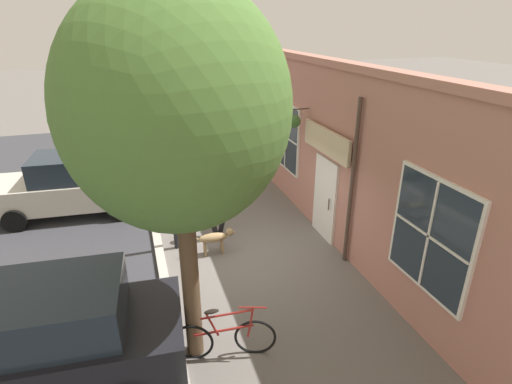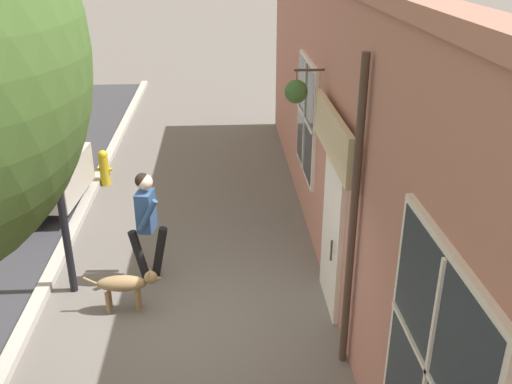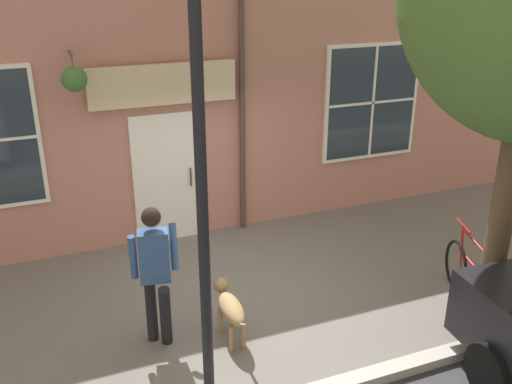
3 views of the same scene
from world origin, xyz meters
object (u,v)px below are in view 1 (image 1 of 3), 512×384
pedestrian_walking (217,199)px  leaning_bicycle (224,337)px  parked_car_mid_block (38,341)px  fire_hydrant (153,178)px  street_lamp (164,109)px  dog_on_leash (216,238)px  parked_car_nearest_curb (73,184)px  street_tree_by_curb (180,114)px

pedestrian_walking → leaning_bicycle: 4.13m
parked_car_mid_block → fire_hydrant: (-2.18, -7.46, -0.48)m
parked_car_mid_block → street_lamp: 4.95m
leaning_bicycle → pedestrian_walking: bearing=-101.3°
dog_on_leash → parked_car_nearest_curb: parked_car_nearest_curb is taller
parked_car_mid_block → parked_car_nearest_curb: bearing=-89.1°
street_tree_by_curb → parked_car_nearest_curb: 7.54m
leaning_bicycle → street_lamp: bearing=-85.1°
pedestrian_walking → street_lamp: bearing=13.5°
pedestrian_walking → fire_hydrant: (1.35, -3.72, -0.66)m
parked_car_nearest_curb → dog_on_leash: bearing=134.3°
street_tree_by_curb → parked_car_nearest_curb: (2.42, -6.39, -3.17)m
fire_hydrant → parked_car_mid_block: bearing=73.7°
parked_car_nearest_curb → fire_hydrant: 2.56m
parked_car_mid_block → dog_on_leash: bearing=-138.2°
street_tree_by_curb → parked_car_mid_block: 3.93m
leaning_bicycle → street_lamp: (0.32, -3.73, 3.07)m
street_tree_by_curb → parked_car_mid_block: street_tree_by_curb is taller
street_lamp → parked_car_nearest_curb: bearing=-49.4°
pedestrian_walking → fire_hydrant: pedestrian_walking is taller
street_tree_by_curb → fire_hydrant: (0.13, -7.45, -3.66)m
pedestrian_walking → street_lamp: size_ratio=0.33×
pedestrian_walking → parked_car_nearest_curb: size_ratio=0.40×
leaning_bicycle → parked_car_mid_block: (2.73, -0.25, 0.50)m
pedestrian_walking → parked_car_mid_block: 5.15m
pedestrian_walking → fire_hydrant: 4.01m
dog_on_leash → parked_car_mid_block: (3.29, 2.94, 0.45)m
street_tree_by_curb → street_lamp: 3.51m
parked_car_mid_block → street_lamp: street_lamp is taller
pedestrian_walking → street_tree_by_curb: (1.21, 3.73, 2.99)m
street_tree_by_curb → parked_car_mid_block: size_ratio=1.31×
pedestrian_walking → street_tree_by_curb: size_ratio=0.30×
dog_on_leash → street_tree_by_curb: (0.97, 2.92, 3.62)m
dog_on_leash → fire_hydrant: 4.66m
leaning_bicycle → fire_hydrant: (0.55, -7.71, 0.02)m
leaning_bicycle → fire_hydrant: bearing=-85.9°
fire_hydrant → street_lamp: bearing=93.3°
leaning_bicycle → parked_car_nearest_curb: 7.25m
leaning_bicycle → street_lamp: street_lamp is taller
parked_car_nearest_curb → street_lamp: 4.64m
leaning_bicycle → parked_car_mid_block: parked_car_mid_block is taller
parked_car_nearest_curb → fire_hydrant: parked_car_nearest_curb is taller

